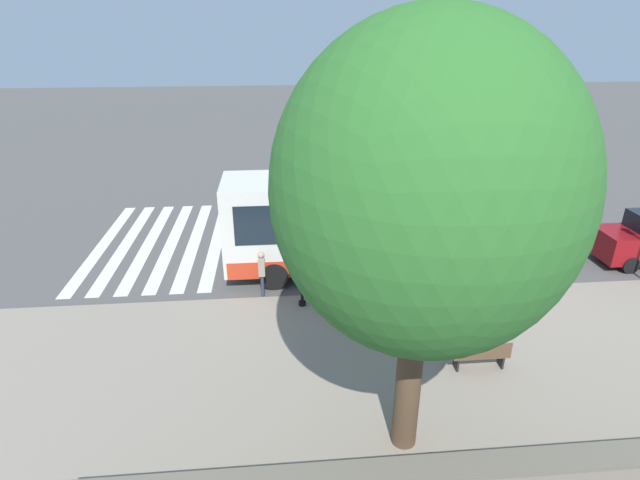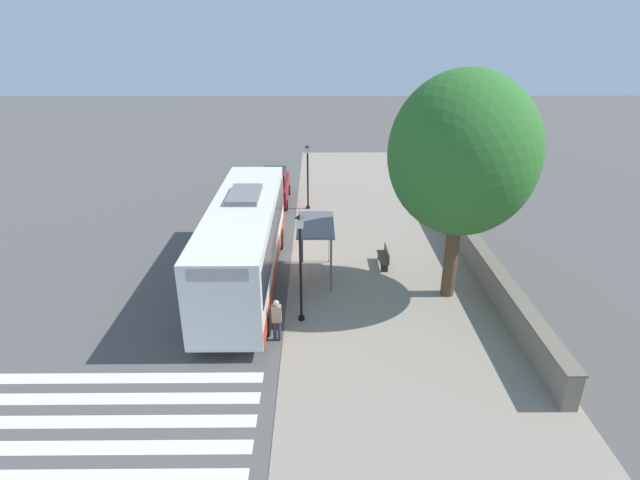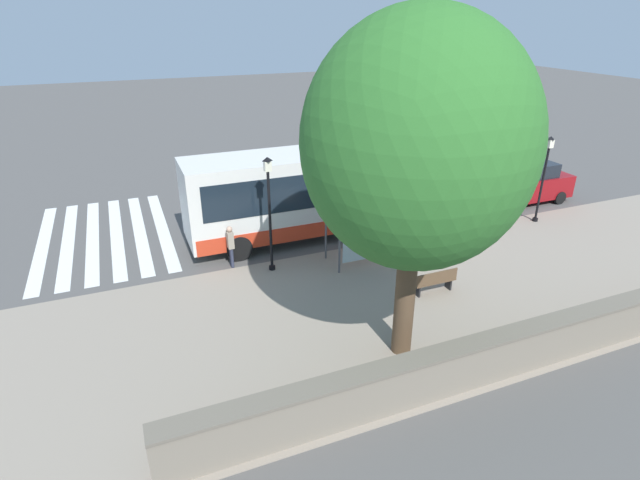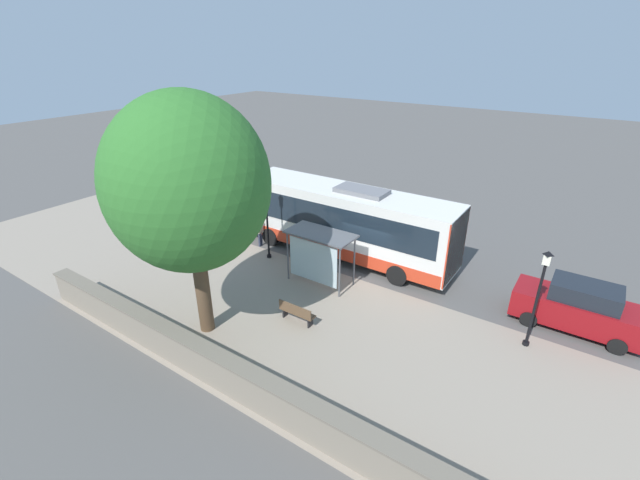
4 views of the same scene
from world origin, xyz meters
name	(u,v)px [view 3 (image 3 of 4)]	position (x,y,z in m)	size (l,w,h in m)	color
ground_plane	(382,242)	(0.00, 0.00, 0.00)	(120.00, 120.00, 0.00)	#514F4C
sidewalk_plaza	(445,293)	(-4.50, 0.00, 0.01)	(9.00, 44.00, 0.02)	gray
crosswalk_stripes	(105,236)	(5.00, 10.73, 0.00)	(9.00, 5.25, 0.01)	silver
stone_wall	(537,344)	(-8.55, 0.00, 0.66)	(0.60, 20.00, 1.31)	slate
bus	(324,189)	(1.83, 1.86, 1.98)	(2.73, 11.50, 3.84)	silver
bus_shelter	(370,211)	(-1.33, 1.37, 2.07)	(1.57, 3.12, 2.52)	#515459
pedestrian	(231,243)	(0.19, 6.30, 0.96)	(0.34, 0.22, 1.64)	#2D3347
bench	(435,281)	(-4.35, 0.39, 0.47)	(0.40, 1.57, 0.88)	brown
street_lamp_near	(544,172)	(-0.71, -7.55, 2.34)	(0.28, 0.28, 3.92)	black
street_lamp_far	(269,206)	(-0.64, 4.99, 2.55)	(0.28, 0.28, 4.30)	black
shade_tree	(418,144)	(-6.66, 3.05, 5.93)	(5.58, 5.58, 9.03)	brown
parked_car_behind_bus	(527,184)	(1.43, -8.87, 0.97)	(1.83, 4.58, 2.01)	maroon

